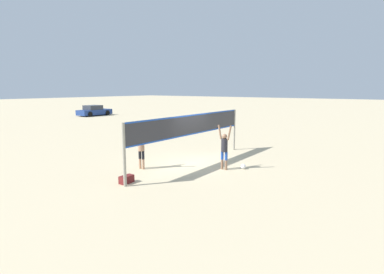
# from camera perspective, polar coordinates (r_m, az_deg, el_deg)

# --- Properties ---
(ground_plane) EXTENTS (200.00, 200.00, 0.00)m
(ground_plane) POSITION_cam_1_polar(r_m,az_deg,el_deg) (14.13, -0.00, -5.11)
(ground_plane) COLOR beige
(volleyball_net) EXTENTS (8.27, 0.12, 2.32)m
(volleyball_net) POSITION_cam_1_polar(r_m,az_deg,el_deg) (13.81, -0.00, 1.63)
(volleyball_net) COLOR gray
(volleyball_net) RESTS_ON ground_plane
(player_spiker) EXTENTS (0.28, 0.68, 1.95)m
(player_spiker) POSITION_cam_1_polar(r_m,az_deg,el_deg) (13.00, 6.18, -1.84)
(player_spiker) COLOR #8C664C
(player_spiker) RESTS_ON ground_plane
(player_blocker) EXTENTS (0.28, 0.69, 2.00)m
(player_blocker) POSITION_cam_1_polar(r_m,az_deg,el_deg) (13.21, -9.65, -1.62)
(player_blocker) COLOR tan
(player_blocker) RESTS_ON ground_plane
(volleyball) EXTENTS (0.23, 0.23, 0.23)m
(volleyball) POSITION_cam_1_polar(r_m,az_deg,el_deg) (13.39, 9.72, -5.56)
(volleyball) COLOR white
(volleyball) RESTS_ON ground_plane
(gear_bag) EXTENTS (0.54, 0.29, 0.29)m
(gear_bag) POSITION_cam_1_polar(r_m,az_deg,el_deg) (11.56, -12.37, -7.87)
(gear_bag) COLOR maroon
(gear_bag) RESTS_ON ground_plane
(parked_car_near) EXTENTS (4.44, 2.04, 1.35)m
(parked_car_near) POSITION_cam_1_polar(r_m,az_deg,el_deg) (41.03, -18.14, 4.73)
(parked_car_near) COLOR navy
(parked_car_near) RESTS_ON ground_plane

